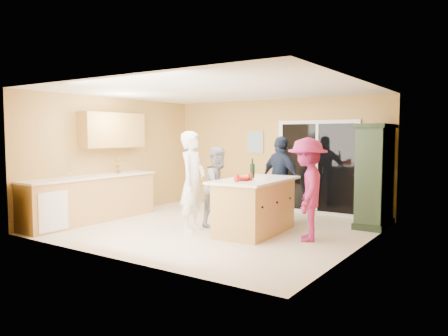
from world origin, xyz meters
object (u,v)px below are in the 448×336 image
Objects in this scene: kitchen_island at (255,207)px; woman_navy at (281,179)px; green_hutch at (375,177)px; woman_white at (193,181)px; woman_grey at (219,186)px; woman_magenta at (307,189)px.

woman_navy is at bearing 89.52° from kitchen_island.
woman_white is at bearing -139.74° from green_hutch.
woman_navy is (0.84, 1.00, 0.10)m from woman_grey.
woman_white is 1.06× the size of woman_magenta.
green_hutch is at bearing 137.30° from woman_magenta.
woman_grey is at bearing -116.72° from woman_magenta.
kitchen_island is 1.11× the size of woman_magenta.
woman_grey is at bearing -24.25° from woman_white.
woman_white is at bearing 79.07° from woman_navy.
woman_navy is at bearing -160.41° from green_hutch.
green_hutch is at bearing 43.48° from kitchen_island.
woman_magenta reaches higher than kitchen_island.
woman_white reaches higher than woman_magenta.
woman_navy is (0.97, 1.66, -0.05)m from woman_white.
woman_navy is (-1.70, -0.61, -0.09)m from green_hutch.
kitchen_island is 1.23m from woman_white.
green_hutch is (1.65, 1.74, 0.50)m from kitchen_island.
kitchen_island is 1.24× the size of woman_grey.
woman_white is at bearing -98.25° from woman_magenta.
woman_navy reaches higher than woman_magenta.
green_hutch is 3.01m from woman_grey.
kitchen_island is at bearing -133.54° from green_hutch.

